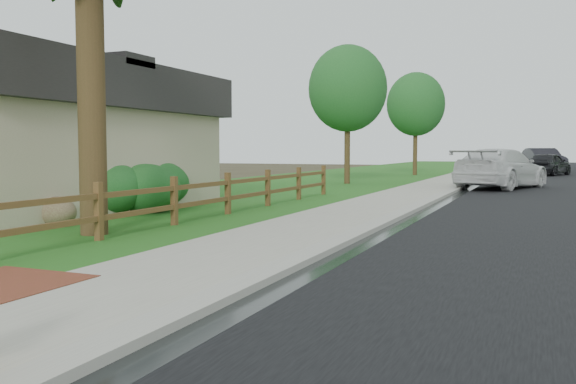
% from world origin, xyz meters
% --- Properties ---
extents(ground, '(120.00, 120.00, 0.00)m').
position_xyz_m(ground, '(0.00, 0.00, 0.00)').
color(ground, '#38311E').
extents(road, '(8.00, 90.00, 0.02)m').
position_xyz_m(road, '(4.60, 35.00, 0.01)').
color(road, black).
rests_on(road, ground).
extents(curb, '(0.40, 90.00, 0.12)m').
position_xyz_m(curb, '(0.40, 35.00, 0.06)').
color(curb, gray).
rests_on(curb, ground).
extents(wet_gutter, '(0.50, 90.00, 0.00)m').
position_xyz_m(wet_gutter, '(0.75, 35.00, 0.02)').
color(wet_gutter, black).
rests_on(wet_gutter, road).
extents(sidewalk, '(2.20, 90.00, 0.10)m').
position_xyz_m(sidewalk, '(-0.90, 35.00, 0.05)').
color(sidewalk, gray).
rests_on(sidewalk, ground).
extents(grass_strip, '(1.60, 90.00, 0.06)m').
position_xyz_m(grass_strip, '(-2.80, 35.00, 0.03)').
color(grass_strip, '#285718').
rests_on(grass_strip, ground).
extents(lawn_near, '(9.00, 90.00, 0.04)m').
position_xyz_m(lawn_near, '(-8.00, 35.00, 0.02)').
color(lawn_near, '#285718').
rests_on(lawn_near, ground).
extents(ranch_fence, '(0.12, 16.92, 1.10)m').
position_xyz_m(ranch_fence, '(-3.60, 6.40, 0.62)').
color(ranch_fence, '#4A3418').
rests_on(ranch_fence, ground).
extents(white_suv, '(4.04, 6.24, 1.68)m').
position_xyz_m(white_suv, '(2.00, 21.62, 0.86)').
color(white_suv, silver).
rests_on(white_suv, road).
extents(dark_car_mid, '(3.08, 4.65, 1.47)m').
position_xyz_m(dark_car_mid, '(3.98, 36.75, 0.76)').
color(dark_car_mid, black).
rests_on(dark_car_mid, road).
extents(dark_car_far, '(3.49, 5.65, 1.76)m').
position_xyz_m(dark_car_far, '(3.62, 42.67, 0.90)').
color(dark_car_far, black).
rests_on(dark_car_far, road).
extents(boulder, '(1.17, 1.01, 0.67)m').
position_xyz_m(boulder, '(-6.00, 4.26, 0.33)').
color(boulder, brown).
rests_on(boulder, ground).
extents(shrub_b, '(2.54, 2.54, 1.38)m').
position_xyz_m(shrub_b, '(-6.50, 6.52, 0.69)').
color(shrub_b, '#1B4E1F').
rests_on(shrub_b, ground).
extents(shrub_c, '(1.84, 1.84, 1.30)m').
position_xyz_m(shrub_c, '(-5.87, 7.35, 0.65)').
color(shrub_c, '#1B4E1F').
rests_on(shrub_c, ground).
extents(shrub_d, '(2.34, 2.34, 1.39)m').
position_xyz_m(shrub_d, '(-6.50, 8.55, 0.69)').
color(shrub_d, '#1B4E1F').
rests_on(shrub_d, ground).
extents(tree_near_left, '(3.74, 3.74, 6.62)m').
position_xyz_m(tree_near_left, '(-5.00, 22.18, 4.55)').
color(tree_near_left, '#3E3119').
rests_on(tree_near_left, ground).
extents(tree_mid_left, '(3.67, 3.67, 6.56)m').
position_xyz_m(tree_mid_left, '(-3.90, 33.24, 4.53)').
color(tree_mid_left, '#3E3119').
rests_on(tree_mid_left, ground).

